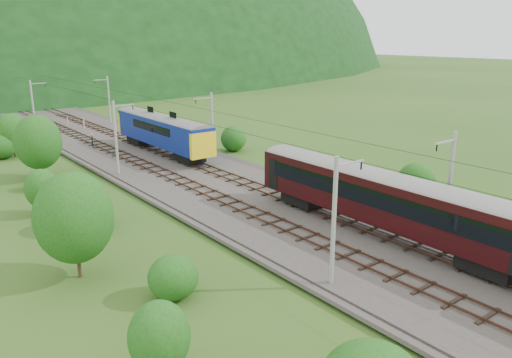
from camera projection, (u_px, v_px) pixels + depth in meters
ground at (393, 260)px, 34.52m from camera, size 600.00×600.00×0.00m
railbed at (295, 218)px, 42.03m from camera, size 14.00×220.00×0.30m
track_left at (274, 222)px, 40.55m from camera, size 2.40×220.00×0.27m
track_right at (316, 209)px, 43.40m from camera, size 2.40×220.00×0.27m
catenary_left at (116, 136)px, 53.80m from camera, size 2.54×192.28×8.00m
catenary_right at (211, 124)px, 61.06m from camera, size 2.54×192.28×8.00m
overhead_wires at (297, 137)px, 40.10m from camera, size 4.83×198.00×0.03m
hazard_post_near at (68, 121)px, 84.01m from camera, size 0.15×0.15×1.44m
hazard_post_far at (84, 123)px, 81.03m from camera, size 0.18×0.18×1.69m
signal at (92, 140)px, 66.90m from camera, size 0.22×0.22×1.95m
vegetation_left at (60, 187)px, 40.86m from camera, size 10.66×139.81×7.00m
vegetation_right at (505, 210)px, 39.86m from camera, size 5.60×101.62×3.18m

